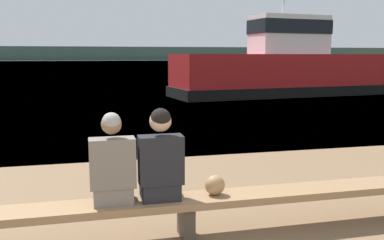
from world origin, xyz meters
TOP-DOWN VIEW (x-y plane):
  - water_surface at (0.00, 126.00)m, footprint 240.00×240.00m
  - far_shoreline at (0.00, 187.54)m, footprint 600.00×12.00m
  - bench_main at (0.39, 2.46)m, footprint 6.88×0.43m
  - person_left at (-0.36, 2.46)m, footprint 0.45×0.35m
  - person_right at (0.13, 2.46)m, footprint 0.45×0.36m
  - shopping_bag at (0.71, 2.47)m, footprint 0.21×0.19m
  - tugboat_red at (8.49, 17.34)m, footprint 10.72×4.22m

SIDE VIEW (x-z plane):
  - water_surface at x=0.00m, z-range 0.00..0.00m
  - bench_main at x=0.39m, z-range 0.14..0.58m
  - shopping_bag at x=0.71m, z-range 0.44..0.65m
  - person_left at x=-0.36m, z-range 0.37..1.30m
  - person_right at x=0.13m, z-range 0.39..1.34m
  - tugboat_red at x=8.49m, z-range -1.94..4.36m
  - far_shoreline at x=0.00m, z-range 0.00..5.57m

